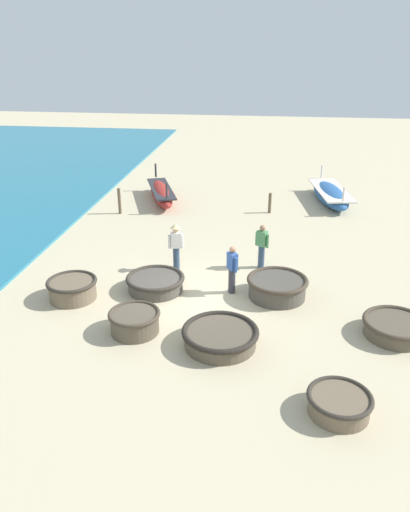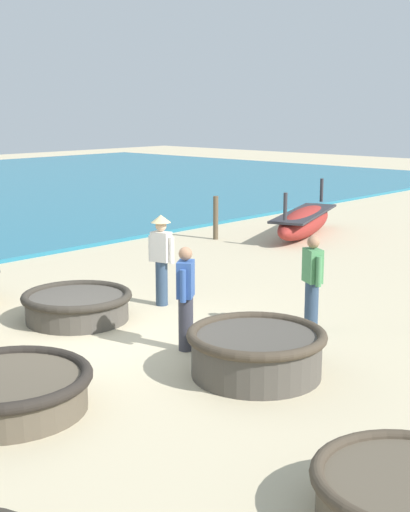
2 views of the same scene
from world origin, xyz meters
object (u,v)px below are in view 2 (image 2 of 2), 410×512
object	(u,v)px
coracle_weathered	(77,305)
mooring_post_shoreline	(216,218)
fisherman_crouching	(312,281)
coracle_front_left	(8,389)
long_boat_white_hull	(304,221)
coracle_center	(256,351)
fisherman_with_hat	(161,254)
fisherman_standing_right	(186,296)

from	to	relation	value
coracle_weathered	mooring_post_shoreline	world-z (taller)	mooring_post_shoreline
coracle_weathered	fisherman_crouching	bearing A→B (deg)	33.64
coracle_front_left	long_boat_white_hull	bearing A→B (deg)	109.04
coracle_front_left	mooring_post_shoreline	distance (m)	11.55
coracle_center	long_boat_white_hull	xyz separation A→B (m)	(-5.64, 9.23, 0.06)
coracle_front_left	fisherman_with_hat	bearing A→B (deg)	114.07
fisherman_standing_right	mooring_post_shoreline	xyz separation A→B (m)	(-5.72, 7.06, -0.24)
coracle_front_left	coracle_weathered	size ratio (longest dim) A/B	1.08
fisherman_crouching	coracle_front_left	bearing A→B (deg)	-100.27
fisherman_with_hat	fisherman_standing_right	bearing A→B (deg)	-35.79
fisherman_standing_right	coracle_center	bearing A→B (deg)	-3.79
coracle_weathered	long_boat_white_hull	bearing A→B (deg)	101.07
long_boat_white_hull	mooring_post_shoreline	distance (m)	2.55
fisherman_standing_right	mooring_post_shoreline	world-z (taller)	fisherman_standing_right
coracle_weathered	fisherman_crouching	distance (m)	3.97
fisherman_standing_right	mooring_post_shoreline	distance (m)	9.09
coracle_center	coracle_front_left	distance (m)	3.24
fisherman_crouching	fisherman_with_hat	xyz separation A→B (m)	(-2.90, -0.54, 0.12)
coracle_weathered	fisherman_with_hat	world-z (taller)	fisherman_with_hat
long_boat_white_hull	fisherman_standing_right	world-z (taller)	fisherman_standing_right
coracle_weathered	fisherman_standing_right	distance (m)	2.48
coracle_weathered	mooring_post_shoreline	distance (m)	7.95
coracle_front_left	fisherman_standing_right	world-z (taller)	fisherman_standing_right
coracle_center	mooring_post_shoreline	bearing A→B (deg)	134.89
coracle_front_left	long_boat_white_hull	size ratio (longest dim) A/B	0.47
coracle_weathered	fisherman_standing_right	bearing A→B (deg)	3.82
coracle_weathered	fisherman_with_hat	xyz separation A→B (m)	(0.37, 1.63, 0.69)
long_boat_white_hull	coracle_front_left	bearing A→B (deg)	-70.96
long_boat_white_hull	coracle_weathered	bearing A→B (deg)	-78.93
coracle_front_left	long_boat_white_hull	xyz separation A→B (m)	(-4.18, 12.12, 0.14)
coracle_center	long_boat_white_hull	size ratio (longest dim) A/B	0.44
coracle_front_left	coracle_weathered	xyz separation A→B (m)	(-2.36, 2.83, 0.00)
coracle_center	fisherman_crouching	world-z (taller)	fisherman_crouching
fisherman_standing_right	fisherman_with_hat	distance (m)	2.52
fisherman_crouching	mooring_post_shoreline	size ratio (longest dim) A/B	1.32
coracle_weathered	fisherman_with_hat	size ratio (longest dim) A/B	1.12
coracle_center	coracle_front_left	size ratio (longest dim) A/B	0.94
coracle_front_left	fisherman_crouching	bearing A→B (deg)	79.73
coracle_front_left	fisherman_with_hat	world-z (taller)	fisherman_with_hat
coracle_front_left	long_boat_white_hull	world-z (taller)	long_boat_white_hull
long_boat_white_hull	fisherman_with_hat	bearing A→B (deg)	-74.04
fisherman_crouching	long_boat_white_hull	bearing A→B (deg)	125.58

